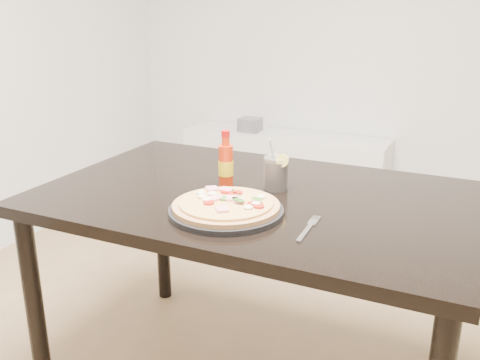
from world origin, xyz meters
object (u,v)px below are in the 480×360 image
at_px(plate, 226,211).
at_px(hot_sauce_bottle, 226,164).
at_px(media_console, 284,169).
at_px(cola_cup, 276,174).
at_px(fork, 309,227).
at_px(pizza, 226,205).
at_px(dining_table, 255,216).

xyz_separation_m(plate, hot_sauce_bottle, (-0.11, 0.23, 0.07)).
bearing_deg(media_console, cola_cup, -70.47).
bearing_deg(fork, hot_sauce_bottle, 146.31).
bearing_deg(hot_sauce_bottle, cola_cup, 14.57).
bearing_deg(pizza, media_console, 105.73).
relative_size(plate, media_console, 0.24).
height_order(pizza, hot_sauce_bottle, hot_sauce_bottle).
height_order(dining_table, cola_cup, cola_cup).
xyz_separation_m(pizza, media_console, (-0.57, 2.02, -0.53)).
distance_m(cola_cup, media_console, 1.94).
bearing_deg(dining_table, media_console, 107.56).
distance_m(plate, pizza, 0.02).
height_order(fork, media_console, fork).
xyz_separation_m(dining_table, hot_sauce_bottle, (-0.12, 0.02, 0.16)).
relative_size(dining_table, hot_sauce_bottle, 7.25).
bearing_deg(hot_sauce_bottle, dining_table, -9.98).
height_order(hot_sauce_bottle, fork, hot_sauce_bottle).
bearing_deg(cola_cup, hot_sauce_bottle, -165.43).
relative_size(hot_sauce_bottle, fork, 1.02).
bearing_deg(media_console, plate, -74.28).
height_order(dining_table, fork, fork).
relative_size(plate, fork, 1.81).
distance_m(hot_sauce_bottle, media_console, 1.94).
relative_size(pizza, media_console, 0.23).
xyz_separation_m(plate, pizza, (-0.00, 0.00, 0.02)).
distance_m(dining_table, fork, 0.34).
height_order(plate, fork, plate).
xyz_separation_m(dining_table, pizza, (-0.01, -0.20, 0.11)).
bearing_deg(pizza, fork, -1.09).
bearing_deg(cola_cup, fork, -52.88).
distance_m(plate, fork, 0.26).
bearing_deg(fork, media_console, 110.11).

